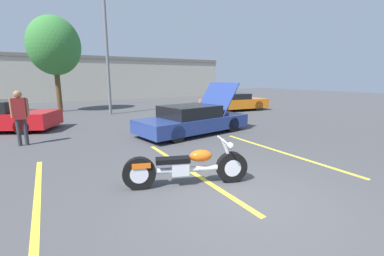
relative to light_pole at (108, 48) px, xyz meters
name	(u,v)px	position (x,y,z in m)	size (l,w,h in m)	color
ground_plane	(244,201)	(-0.50, -13.06, -4.01)	(80.00, 80.00, 0.00)	#474749
parking_stripe_foreground	(37,200)	(-3.83, -11.14, -4.01)	(0.12, 5.06, 0.01)	yellow
parking_stripe_middle	(189,170)	(-0.60, -11.14, -4.01)	(0.12, 5.06, 0.01)	yellow
parking_stripe_back	(281,152)	(2.63, -11.14, -4.01)	(0.12, 5.06, 0.01)	yellow
far_building	(78,77)	(-0.50, 13.07, -1.67)	(32.00, 4.20, 4.40)	#B2AD9E
light_pole	(108,48)	(0.00, 0.00, 0.00)	(1.21, 0.28, 7.26)	slate
tree_background	(54,46)	(-2.76, 2.98, 0.24)	(3.24, 3.24, 6.14)	brown
motorcycle	(186,167)	(-1.08, -11.91, -3.61)	(2.55, 1.08, 0.97)	black
show_car_hood_open	(193,120)	(1.63, -7.45, -3.45)	(4.93, 2.70, 2.04)	navy
parked_car_right_row	(234,102)	(7.81, -2.33, -3.43)	(4.72, 2.19, 1.19)	orange
spectator_near_motorcycle	(220,103)	(4.34, -5.54, -3.06)	(0.52, 0.21, 1.62)	gray
spectator_by_show_car	(20,113)	(-4.31, -6.32, -2.90)	(0.52, 0.24, 1.84)	#333338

